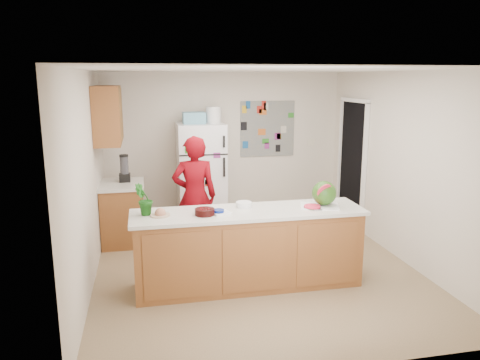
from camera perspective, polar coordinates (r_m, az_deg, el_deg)
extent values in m
cube|color=brown|center=(6.18, 1.82, -10.68)|extent=(4.00, 4.50, 0.02)
cube|color=beige|center=(7.99, -1.92, 4.01)|extent=(4.00, 0.02, 2.50)
cube|color=beige|center=(5.68, -18.20, -0.02)|extent=(0.02, 4.50, 2.50)
cube|color=beige|center=(6.57, 19.22, 1.51)|extent=(0.02, 4.50, 2.50)
cube|color=white|center=(5.69, 2.00, 13.38)|extent=(4.00, 4.50, 0.02)
cube|color=black|center=(7.85, 13.57, 1.83)|extent=(0.03, 0.85, 2.04)
cube|color=brown|center=(5.52, 1.04, -8.54)|extent=(2.60, 0.62, 0.88)
cube|color=silver|center=(5.37, 1.05, -3.95)|extent=(2.68, 0.70, 0.04)
cube|color=brown|center=(7.16, -14.07, -4.06)|extent=(0.60, 0.80, 0.86)
cube|color=silver|center=(7.05, -14.26, -0.54)|extent=(0.64, 0.84, 0.04)
cube|color=brown|center=(6.86, -15.82, 7.65)|extent=(0.35, 1.00, 0.80)
cube|color=silver|center=(7.62, -4.75, 0.51)|extent=(0.75, 0.70, 1.70)
cube|color=#5999B2|center=(7.47, -5.64, 7.55)|extent=(0.35, 0.28, 0.18)
cube|color=slate|center=(8.09, 3.36, 6.24)|extent=(0.95, 0.01, 0.95)
imported|color=#69040C|center=(6.39, -5.55, -2.01)|extent=(0.62, 0.42, 1.66)
cylinder|color=black|center=(7.11, -13.91, 1.31)|extent=(0.12, 0.12, 0.38)
cube|color=white|center=(5.60, 9.68, -3.16)|extent=(0.53, 0.46, 0.01)
sphere|color=#2E5314|center=(5.60, 10.23, -1.58)|extent=(0.29, 0.29, 0.29)
cylinder|color=red|center=(5.51, 8.80, -3.19)|extent=(0.19, 0.19, 0.02)
cylinder|color=black|center=(5.20, -4.33, -3.89)|extent=(0.22, 0.22, 0.07)
cylinder|color=silver|center=(5.50, 0.47, -3.00)|extent=(0.20, 0.20, 0.06)
cylinder|color=navy|center=(5.23, -2.64, -3.88)|extent=(0.15, 0.15, 0.05)
cylinder|color=#B5AD8D|center=(5.23, -9.69, -4.25)|extent=(0.27, 0.27, 0.02)
cube|color=white|center=(5.24, -2.32, -4.02)|extent=(0.23, 0.22, 0.02)
cube|color=gray|center=(5.45, 9.45, -3.60)|extent=(0.10, 0.05, 0.01)
imported|color=#154A19|center=(5.24, -11.66, -2.34)|extent=(0.25, 0.23, 0.36)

